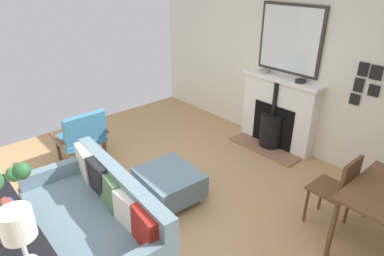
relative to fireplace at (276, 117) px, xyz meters
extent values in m
cube|color=tan|center=(2.35, 0.05, -0.50)|extent=(5.10, 5.85, 0.01)
cube|color=silver|center=(-0.20, 0.05, 0.92)|extent=(0.12, 5.85, 2.83)
cube|color=#93664C|center=(0.25, 0.00, -0.49)|extent=(0.36, 1.19, 0.03)
cube|color=white|center=(-0.04, 0.00, 0.04)|extent=(0.21, 1.25, 1.09)
cube|color=black|center=(0.05, 0.00, -0.13)|extent=(0.06, 0.74, 0.68)
cylinder|color=black|center=(0.09, 0.00, -0.22)|extent=(0.36, 0.36, 0.51)
cylinder|color=black|center=(0.09, 0.00, 0.05)|extent=(0.38, 0.38, 0.02)
cylinder|color=black|center=(0.09, 0.00, 0.32)|extent=(0.07, 0.07, 0.53)
cube|color=white|center=(-0.01, 0.00, 0.61)|extent=(0.26, 1.33, 0.05)
cube|color=#2D2823|center=(-0.12, 0.00, 1.19)|extent=(0.04, 1.02, 0.99)
cube|color=silver|center=(-0.10, 0.00, 1.19)|extent=(0.01, 0.94, 0.91)
cylinder|color=#9E9384|center=(-0.02, -0.33, 0.66)|extent=(0.15, 0.15, 0.05)
torus|color=#9E9384|center=(-0.02, -0.33, 0.68)|extent=(0.15, 0.15, 0.01)
cylinder|color=black|center=(-0.02, 0.32, 0.66)|extent=(0.15, 0.15, 0.04)
torus|color=black|center=(-0.02, 0.32, 0.68)|extent=(0.15, 0.15, 0.01)
cylinder|color=#B2B2B7|center=(3.56, -0.69, -0.45)|extent=(0.04, 0.04, 0.10)
cylinder|color=#B2B2B7|center=(2.86, -0.65, -0.45)|extent=(0.04, 0.04, 0.10)
cube|color=slate|center=(3.26, 0.12, -0.24)|extent=(0.99, 1.91, 0.31)
cube|color=slate|center=(2.88, 0.14, 0.10)|extent=(0.25, 1.86, 0.38)
cube|color=slate|center=(3.21, -0.75, 0.00)|extent=(0.84, 0.17, 0.17)
cube|color=beige|center=(2.94, -0.54, 0.09)|extent=(0.18, 0.41, 0.40)
cube|color=black|center=(2.96, -0.18, 0.09)|extent=(0.14, 0.39, 0.39)
cube|color=#4C6B47|center=(2.98, 0.13, 0.07)|extent=(0.18, 0.36, 0.35)
cube|color=beige|center=(3.00, 0.46, 0.06)|extent=(0.13, 0.33, 0.33)
cube|color=maroon|center=(3.02, 0.80, 0.07)|extent=(0.16, 0.37, 0.36)
cylinder|color=#B2B2B7|center=(2.39, -0.33, -0.46)|extent=(0.03, 0.03, 0.09)
cylinder|color=#B2B2B7|center=(2.43, 0.27, -0.46)|extent=(0.03, 0.03, 0.09)
cylinder|color=#B2B2B7|center=(1.87, -0.29, -0.46)|extent=(0.03, 0.03, 0.09)
cylinder|color=#B2B2B7|center=(1.91, 0.31, -0.46)|extent=(0.03, 0.03, 0.09)
cube|color=slate|center=(2.15, -0.01, -0.26)|extent=(0.71, 0.79, 0.30)
cube|color=brown|center=(2.32, -1.84, -0.32)|extent=(0.04, 0.04, 0.35)
cube|color=brown|center=(2.83, -1.83, -0.32)|extent=(0.04, 0.04, 0.35)
cube|color=brown|center=(2.31, -1.36, -0.32)|extent=(0.04, 0.04, 0.35)
cube|color=brown|center=(2.82, -1.36, -0.32)|extent=(0.04, 0.04, 0.35)
cube|color=teal|center=(2.57, -1.60, -0.13)|extent=(0.60, 0.56, 0.08)
cube|color=teal|center=(2.57, -1.35, 0.13)|extent=(0.60, 0.15, 0.43)
cube|color=brown|center=(2.25, -1.60, -0.04)|extent=(0.04, 0.53, 0.04)
cube|color=brown|center=(2.89, -1.60, -0.04)|extent=(0.04, 0.53, 0.04)
cube|color=black|center=(3.78, -0.62, -0.14)|extent=(0.04, 0.04, 0.72)
cube|color=black|center=(3.93, 0.12, 0.23)|extent=(0.37, 1.55, 0.03)
cylinder|color=white|center=(3.93, 0.70, 0.39)|extent=(0.03, 0.03, 0.23)
cylinder|color=silver|center=(3.93, 0.70, 0.61)|extent=(0.22, 0.22, 0.22)
cylinder|color=#4C4C51|center=(3.95, 0.36, 0.34)|extent=(0.16, 0.16, 0.19)
cylinder|color=brown|center=(3.95, 0.36, 0.57)|extent=(0.02, 0.02, 0.26)
sphere|color=#26562D|center=(3.78, 0.47, 0.85)|extent=(0.12, 0.12, 0.12)
sphere|color=#387A3D|center=(3.81, 0.30, 0.75)|extent=(0.12, 0.12, 0.12)
cube|color=#B23833|center=(3.93, -0.01, 0.26)|extent=(0.29, 0.22, 0.03)
cube|color=#38517F|center=(3.93, -0.02, 0.29)|extent=(0.27, 0.21, 0.02)
cylinder|color=brown|center=(0.65, 1.78, -0.15)|extent=(0.05, 0.05, 0.70)
cylinder|color=brown|center=(1.54, 1.78, -0.15)|extent=(0.05, 0.05, 0.70)
cylinder|color=brown|center=(0.93, 1.35, -0.27)|extent=(0.03, 0.03, 0.45)
cylinder|color=brown|center=(1.25, 1.34, -0.27)|extent=(0.03, 0.03, 0.45)
cylinder|color=brown|center=(0.94, 1.67, -0.27)|extent=(0.03, 0.03, 0.45)
cylinder|color=brown|center=(1.26, 1.66, -0.27)|extent=(0.03, 0.03, 0.45)
cube|color=brown|center=(1.09, 1.51, -0.04)|extent=(0.41, 0.41, 0.02)
cube|color=brown|center=(1.10, 1.68, 0.19)|extent=(0.36, 0.04, 0.43)
cube|color=black|center=(-0.13, 1.09, 0.98)|extent=(0.02, 0.12, 0.18)
cube|color=black|center=(-0.13, 1.25, 0.97)|extent=(0.02, 0.14, 0.18)
cube|color=black|center=(-0.13, 1.08, 0.77)|extent=(0.02, 0.12, 0.18)
cube|color=black|center=(-0.13, 1.28, 0.75)|extent=(0.02, 0.13, 0.15)
cube|color=black|center=(-0.13, 1.07, 0.57)|extent=(0.02, 0.13, 0.14)
camera|label=1|loc=(4.18, 2.73, 2.13)|focal=31.05mm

